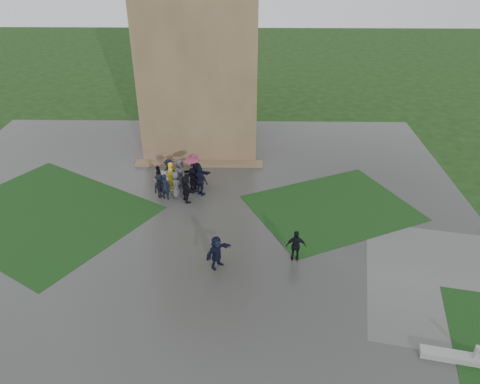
{
  "coord_description": "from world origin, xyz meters",
  "views": [
    {
      "loc": [
        3.37,
        -18.89,
        14.94
      ],
      "look_at": [
        2.98,
        4.79,
        1.2
      ],
      "focal_mm": 35.0,
      "sensor_mm": 36.0,
      "label": 1
    }
  ],
  "objects_px": {
    "pedestrian_mid": "(217,252)",
    "pedestrian_near": "(296,246)",
    "bench": "(167,178)",
    "tower": "(199,20)"
  },
  "relations": [
    {
      "from": "tower",
      "to": "bench",
      "type": "distance_m",
      "value": 11.36
    },
    {
      "from": "pedestrian_mid",
      "to": "tower",
      "type": "bearing_deg",
      "value": 47.98
    },
    {
      "from": "bench",
      "to": "pedestrian_mid",
      "type": "bearing_deg",
      "value": -54.09
    },
    {
      "from": "bench",
      "to": "pedestrian_near",
      "type": "relative_size",
      "value": 0.95
    },
    {
      "from": "pedestrian_mid",
      "to": "pedestrian_near",
      "type": "height_order",
      "value": "pedestrian_mid"
    },
    {
      "from": "tower",
      "to": "pedestrian_mid",
      "type": "height_order",
      "value": "tower"
    },
    {
      "from": "tower",
      "to": "pedestrian_mid",
      "type": "relative_size",
      "value": 10.09
    },
    {
      "from": "bench",
      "to": "tower",
      "type": "bearing_deg",
      "value": 87.58
    },
    {
      "from": "pedestrian_mid",
      "to": "pedestrian_near",
      "type": "distance_m",
      "value": 3.98
    },
    {
      "from": "pedestrian_mid",
      "to": "pedestrian_near",
      "type": "bearing_deg",
      "value": -40.21
    }
  ]
}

